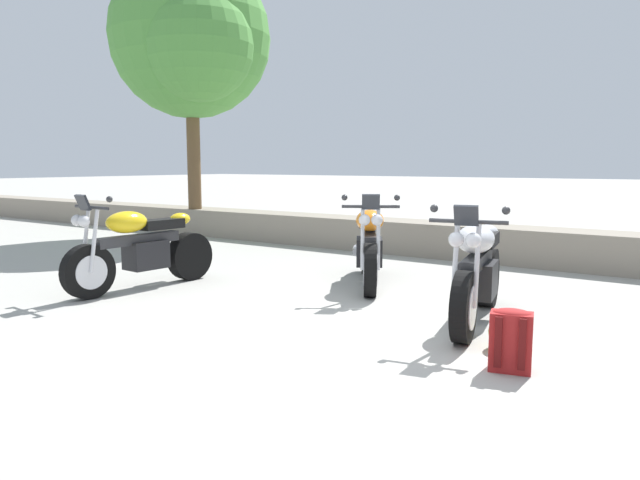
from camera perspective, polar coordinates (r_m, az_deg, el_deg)
The scene contains 8 objects.
ground_plane at distance 5.17m, azimuth 5.33°, elevation -9.73°, with size 120.00×120.00×0.00m, color #A3A099.
stone_wall at distance 9.51m, azimuth 19.74°, elevation -0.58°, with size 36.00×0.80×0.55m, color gray.
motorcycle_yellow_near_left at distance 7.50m, azimuth -16.89°, elevation -0.86°, with size 0.67×2.07×1.18m.
motorcycle_orange_centre at distance 7.46m, azimuth 4.75°, elevation -0.61°, with size 1.23×1.85×1.18m.
motorcycle_silver_far_right at distance 5.83m, azimuth 14.85°, elevation -3.07°, with size 0.80×2.05×1.18m.
rider_backpack at distance 4.62m, azimuth 17.89°, elevation -9.01°, with size 0.33×0.31×0.47m.
rider_helmet at distance 5.14m, azimuth 17.41°, elevation -8.56°, with size 0.28×0.28×0.28m.
leafy_tree_far_left at distance 13.02m, azimuth -12.19°, elevation 18.33°, with size 3.48×3.31×5.22m.
Camera 1 is at (2.42, -4.31, 1.52)m, focal length 33.27 mm.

